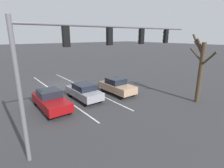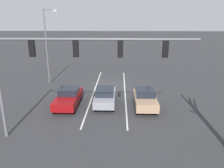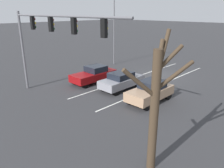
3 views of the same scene
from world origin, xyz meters
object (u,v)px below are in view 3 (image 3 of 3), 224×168
car_maroon_rightlane_front (94,74)px  car_tan_leftlane_front (150,91)px  street_lamp_right_shoulder (115,26)px  traffic_signal_gantry (47,33)px  car_gray_midlane_front (122,80)px  bare_tree_near (156,102)px

car_maroon_rightlane_front → car_tan_leftlane_front: car_tan_leftlane_front is taller
car_tan_leftlane_front → street_lamp_right_shoulder: size_ratio=0.48×
car_tan_leftlane_front → traffic_signal_gantry: (5.39, 5.12, 4.31)m
car_gray_midlane_front → car_tan_leftlane_front: bearing=170.0°
traffic_signal_gantry → street_lamp_right_shoulder: (5.01, -12.17, -0.30)m
car_maroon_rightlane_front → traffic_signal_gantry: traffic_signal_gantry is taller
traffic_signal_gantry → street_lamp_right_shoulder: street_lamp_right_shoulder is taller
car_gray_midlane_front → bare_tree_near: bearing=139.4°
bare_tree_near → traffic_signal_gantry: bearing=-5.5°
car_gray_midlane_front → traffic_signal_gantry: bearing=71.5°
car_maroon_rightlane_front → street_lamp_right_shoulder: (3.73, -6.83, 4.04)m
traffic_signal_gantry → bare_tree_near: 9.95m
car_gray_midlane_front → car_maroon_rightlane_front: size_ratio=0.95×
car_maroon_rightlane_front → street_lamp_right_shoulder: size_ratio=0.53×
car_tan_leftlane_front → bare_tree_near: size_ratio=0.69×
car_tan_leftlane_front → car_maroon_rightlane_front: bearing=-1.9°
bare_tree_near → car_tan_leftlane_front: bearing=-54.6°
car_maroon_rightlane_front → car_tan_leftlane_front: size_ratio=1.12×
car_gray_midlane_front → car_tan_leftlane_front: (-3.47, 0.61, 0.03)m
car_gray_midlane_front → bare_tree_near: bare_tree_near is taller
car_maroon_rightlane_front → bare_tree_near: size_ratio=0.77×
traffic_signal_gantry → bare_tree_near: traffic_signal_gantry is taller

